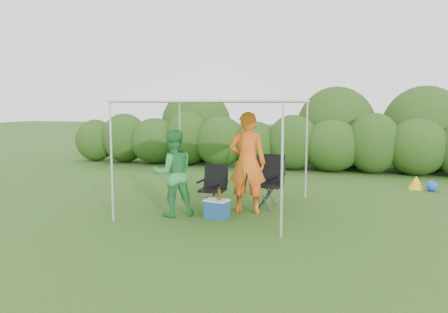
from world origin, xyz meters
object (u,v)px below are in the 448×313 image
(chair_left, at_px, (214,184))
(cooler, at_px, (217,209))
(man, at_px, (247,163))
(woman, at_px, (173,173))
(chair_right, at_px, (269,178))
(canopy, at_px, (220,83))

(chair_left, distance_m, cooler, 0.82)
(man, bearing_deg, woman, 19.24)
(chair_left, xyz_separation_m, woman, (-0.53, -0.75, 0.30))
(chair_left, height_order, woman, woman)
(chair_right, distance_m, chair_left, 1.11)
(chair_right, height_order, woman, woman)
(canopy, height_order, woman, canopy)
(canopy, xyz_separation_m, woman, (-0.64, -0.82, -1.67))
(canopy, distance_m, cooler, 2.42)
(chair_right, distance_m, woman, 1.97)
(woman, distance_m, cooler, 1.04)
(chair_left, relative_size, woman, 0.55)
(chair_right, xyz_separation_m, cooler, (-0.70, -1.17, -0.42))
(man, bearing_deg, chair_right, -123.50)
(woman, xyz_separation_m, cooler, (0.83, 0.05, -0.62))
(canopy, relative_size, chair_right, 2.95)
(chair_left, relative_size, man, 0.45)
(canopy, relative_size, woman, 1.95)
(canopy, distance_m, man, 1.63)
(chair_right, bearing_deg, woman, -140.58)
(canopy, bearing_deg, man, -17.26)
(cooler, bearing_deg, canopy, 116.44)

